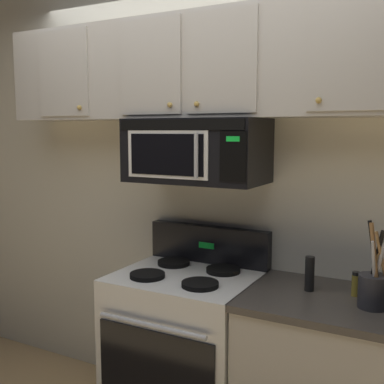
{
  "coord_description": "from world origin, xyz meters",
  "views": [
    {
      "loc": [
        1.23,
        -1.78,
        1.68
      ],
      "look_at": [
        0.0,
        0.49,
        1.35
      ],
      "focal_mm": 44.41,
      "sensor_mm": 36.0,
      "label": 1
    }
  ],
  "objects_px": {
    "utensil_crock_charcoal": "(374,286)",
    "pepper_mill": "(310,274)",
    "over_range_microwave": "(196,151)",
    "spice_jar": "(356,284)",
    "stove_range": "(186,349)"
  },
  "relations": [
    {
      "from": "utensil_crock_charcoal",
      "to": "pepper_mill",
      "type": "bearing_deg",
      "value": 163.25
    },
    {
      "from": "over_range_microwave",
      "to": "utensil_crock_charcoal",
      "type": "relative_size",
      "value": 1.94
    },
    {
      "from": "pepper_mill",
      "to": "spice_jar",
      "type": "height_order",
      "value": "pepper_mill"
    },
    {
      "from": "stove_range",
      "to": "over_range_microwave",
      "type": "relative_size",
      "value": 1.47
    },
    {
      "from": "over_range_microwave",
      "to": "spice_jar",
      "type": "relative_size",
      "value": 6.42
    },
    {
      "from": "over_range_microwave",
      "to": "spice_jar",
      "type": "distance_m",
      "value": 1.07
    },
    {
      "from": "over_range_microwave",
      "to": "pepper_mill",
      "type": "relative_size",
      "value": 4.41
    },
    {
      "from": "stove_range",
      "to": "over_range_microwave",
      "type": "bearing_deg",
      "value": 90.14
    },
    {
      "from": "spice_jar",
      "to": "pepper_mill",
      "type": "bearing_deg",
      "value": -171.78
    },
    {
      "from": "stove_range",
      "to": "pepper_mill",
      "type": "bearing_deg",
      "value": 4.91
    },
    {
      "from": "over_range_microwave",
      "to": "spice_jar",
      "type": "xyz_separation_m",
      "value": [
        0.88,
        -0.03,
        -0.62
      ]
    },
    {
      "from": "over_range_microwave",
      "to": "utensil_crock_charcoal",
      "type": "bearing_deg",
      "value": -8.91
    },
    {
      "from": "utensil_crock_charcoal",
      "to": "pepper_mill",
      "type": "relative_size",
      "value": 2.27
    },
    {
      "from": "stove_range",
      "to": "over_range_microwave",
      "type": "height_order",
      "value": "over_range_microwave"
    },
    {
      "from": "utensil_crock_charcoal",
      "to": "over_range_microwave",
      "type": "bearing_deg",
      "value": 171.09
    }
  ]
}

